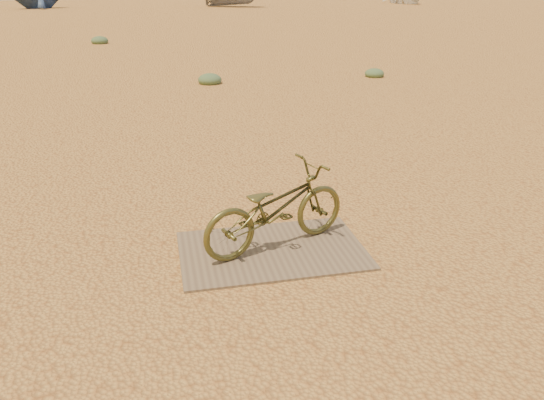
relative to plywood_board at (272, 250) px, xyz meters
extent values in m
plane|color=tan|center=(0.24, -0.57, -0.01)|extent=(120.00, 120.00, 0.00)
cube|color=brown|center=(0.00, 0.00, 0.00)|extent=(1.67, 1.07, 0.02)
imported|color=brown|center=(0.05, 0.06, 0.39)|extent=(1.54, 0.98, 0.76)
ellipsoid|color=#55764E|center=(0.35, 8.34, -0.01)|extent=(0.55, 0.55, 0.30)
ellipsoid|color=#55764E|center=(4.47, 8.36, -0.01)|extent=(0.48, 0.48, 0.26)
ellipsoid|color=#55764E|center=(-2.78, 17.23, -0.01)|extent=(0.62, 0.62, 0.34)
camera|label=1|loc=(-0.92, -4.17, 2.30)|focal=35.00mm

